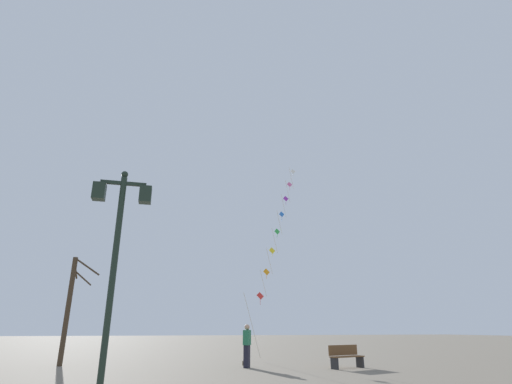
{
  "coord_description": "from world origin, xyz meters",
  "views": [
    {
      "loc": [
        -1.45,
        -2.91,
        1.53
      ],
      "look_at": [
        3.08,
        15.45,
        8.12
      ],
      "focal_mm": 27.61,
      "sensor_mm": 36.0,
      "label": 1
    }
  ],
  "objects": [
    {
      "name": "kite_flyer",
      "position": [
        2.44,
        14.45,
        0.9
      ],
      "size": [
        0.46,
        0.6,
        1.71
      ],
      "rotation": [
        0.0,
        0.0,
        1.02
      ],
      "color": "#1E1E2D",
      "rests_on": "ground_plane"
    },
    {
      "name": "ground_plane",
      "position": [
        0.0,
        20.0,
        0.0
      ],
      "size": [
        160.0,
        160.0,
        0.0
      ],
      "primitive_type": "plane",
      "color": "#756B5B"
    },
    {
      "name": "bare_tree",
      "position": [
        -5.25,
        17.14,
        2.5
      ],
      "size": [
        1.32,
        1.05,
        4.72
      ],
      "color": "#423323",
      "rests_on": "ground_plane"
    },
    {
      "name": "twin_lantern_lamp_post",
      "position": [
        -2.41,
        6.4,
        3.54
      ],
      "size": [
        1.33,
        0.28,
        5.13
      ],
      "color": "#1E2D23",
      "rests_on": "ground_plane"
    },
    {
      "name": "park_bench",
      "position": [
        6.36,
        13.23,
        0.45
      ],
      "size": [
        1.66,
        0.93,
        0.89
      ],
      "rotation": [
        0.0,
        0.0,
        0.33
      ],
      "color": "brown",
      "rests_on": "ground_plane"
    },
    {
      "name": "kite_train",
      "position": [
        5.26,
        19.27,
        6.79
      ],
      "size": [
        5.24,
        6.95,
        12.63
      ],
      "color": "brown",
      "rests_on": "ground_plane"
    }
  ]
}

